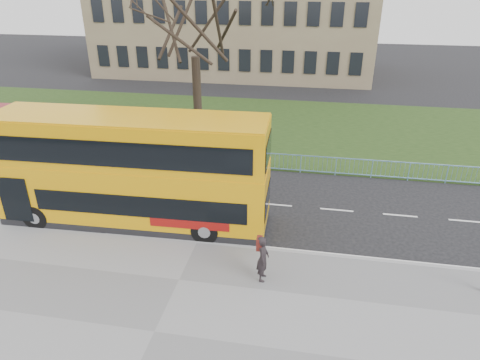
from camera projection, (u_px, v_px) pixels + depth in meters
name	position (u px, v px, depth m)	size (l,w,h in m)	color
ground	(206.00, 225.00, 19.79)	(120.00, 120.00, 0.00)	black
pavement	(155.00, 333.00, 13.79)	(80.00, 10.50, 0.12)	slate
kerb	(197.00, 243.00, 18.39)	(80.00, 0.20, 0.14)	gray
grass_verge	(252.00, 126.00, 32.44)	(80.00, 15.40, 0.08)	#1C3212
guard_railing	(233.00, 159.00, 25.40)	(40.00, 0.12, 1.10)	#7CB4DD
bare_tree	(195.00, 38.00, 26.09)	(9.60, 9.60, 13.71)	black
civic_building	(237.00, 7.00, 48.52)	(30.00, 15.00, 14.00)	#7F6C51
yellow_bus	(132.00, 168.00, 18.95)	(12.14, 3.22, 5.06)	#E29C09
pedestrian	(263.00, 258.00, 15.74)	(0.68, 0.44, 1.85)	black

